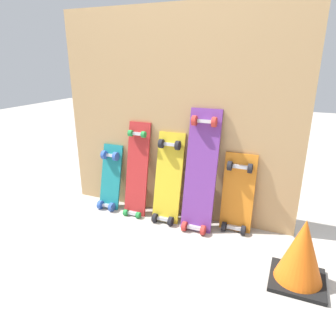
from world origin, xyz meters
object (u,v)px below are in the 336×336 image
(skateboard_orange, at_px, (237,197))
(skateboard_teal, at_px, (110,181))
(skateboard_purple, at_px, (200,175))
(skateboard_red, at_px, (137,174))
(skateboard_yellow, at_px, (168,182))
(traffic_cone, at_px, (302,252))

(skateboard_orange, bearing_deg, skateboard_teal, -177.88)
(skateboard_teal, distance_m, skateboard_orange, 1.04)
(skateboard_purple, bearing_deg, skateboard_orange, 12.57)
(skateboard_red, xyz_separation_m, skateboard_purple, (0.53, -0.02, 0.07))
(skateboard_yellow, distance_m, traffic_cone, 1.04)
(skateboard_purple, height_order, skateboard_orange, skateboard_purple)
(skateboard_teal, bearing_deg, traffic_cone, -15.16)
(skateboard_yellow, xyz_separation_m, traffic_cone, (0.96, -0.39, -0.11))
(skateboard_red, bearing_deg, traffic_cone, -18.08)
(skateboard_purple, height_order, traffic_cone, skateboard_purple)
(skateboard_purple, xyz_separation_m, traffic_cone, (0.70, -0.38, -0.21))
(skateboard_teal, bearing_deg, skateboard_purple, -1.48)
(skateboard_teal, xyz_separation_m, skateboard_orange, (1.04, 0.04, 0.02))
(skateboard_yellow, distance_m, skateboard_orange, 0.52)
(skateboard_yellow, xyz_separation_m, skateboard_purple, (0.26, -0.01, 0.10))
(skateboard_purple, relative_size, skateboard_orange, 1.47)
(skateboard_orange, xyz_separation_m, traffic_cone, (0.44, -0.44, -0.06))
(skateboard_purple, bearing_deg, skateboard_teal, 178.52)
(skateboard_orange, distance_m, traffic_cone, 0.62)
(skateboard_teal, height_order, traffic_cone, skateboard_teal)
(skateboard_red, bearing_deg, skateboard_yellow, -1.42)
(skateboard_red, height_order, traffic_cone, skateboard_red)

